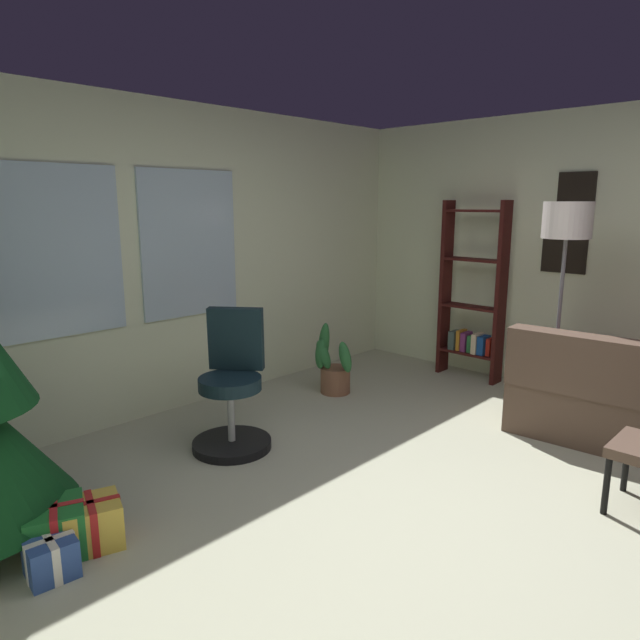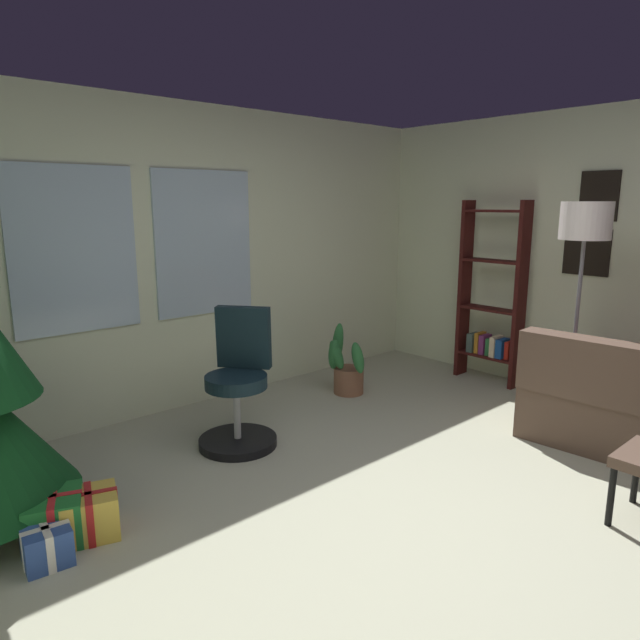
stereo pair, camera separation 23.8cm
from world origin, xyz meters
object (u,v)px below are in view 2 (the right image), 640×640
(gift_box_red, at_px, (56,519))
(potted_plant, at_px, (346,369))
(bookshelf, at_px, (491,304))
(floor_lamp, at_px, (584,236))
(gift_box_blue, at_px, (47,546))
(gift_box_gold, at_px, (90,514))
(gift_box_green, at_px, (55,518))
(office_chair, at_px, (239,392))

(gift_box_red, relative_size, potted_plant, 0.51)
(gift_box_red, bearing_deg, potted_plant, 12.65)
(bookshelf, xyz_separation_m, floor_lamp, (-0.47, -1.02, 0.70))
(floor_lamp, bearing_deg, gift_box_blue, 166.55)
(bookshelf, bearing_deg, gift_box_gold, -179.33)
(gift_box_green, distance_m, gift_box_gold, 0.17)
(gift_box_green, height_order, bookshelf, bookshelf)
(gift_box_red, distance_m, gift_box_green, 0.03)
(bookshelf, bearing_deg, floor_lamp, -114.82)
(gift_box_blue, relative_size, bookshelf, 0.13)
(bookshelf, bearing_deg, office_chair, 171.45)
(gift_box_gold, distance_m, gift_box_blue, 0.27)
(gift_box_red, xyz_separation_m, gift_box_green, (-0.01, -0.02, 0.02))
(gift_box_green, xyz_separation_m, potted_plant, (2.73, 0.63, 0.11))
(office_chair, bearing_deg, floor_lamp, -33.19)
(gift_box_gold, xyz_separation_m, office_chair, (1.24, 0.44, 0.27))
(bookshelf, distance_m, potted_plant, 1.56)
(office_chair, height_order, bookshelf, bookshelf)
(gift_box_green, distance_m, gift_box_blue, 0.20)
(office_chair, xyz_separation_m, potted_plant, (1.33, 0.26, -0.16))
(gift_box_green, bearing_deg, gift_box_gold, -26.90)
(gift_box_green, relative_size, bookshelf, 0.22)
(gift_box_red, bearing_deg, bookshelf, -0.69)
(office_chair, bearing_deg, gift_box_green, -165.28)
(floor_lamp, bearing_deg, office_chair, 146.81)
(gift_box_blue, height_order, office_chair, office_chair)
(floor_lamp, bearing_deg, potted_plant, 116.42)
(potted_plant, bearing_deg, gift_box_green, -167.04)
(gift_box_red, relative_size, gift_box_blue, 1.42)
(gift_box_gold, bearing_deg, bookshelf, 0.67)
(gift_box_red, relative_size, gift_box_gold, 0.95)
(gift_box_red, height_order, floor_lamp, floor_lamp)
(office_chair, bearing_deg, gift_box_red, -165.86)
(office_chair, height_order, potted_plant, office_chair)
(gift_box_green, relative_size, potted_plant, 0.59)
(gift_box_red, bearing_deg, office_chair, 14.14)
(gift_box_gold, distance_m, office_chair, 1.35)
(gift_box_red, distance_m, floor_lamp, 3.95)
(bookshelf, height_order, floor_lamp, bookshelf)
(gift_box_gold, relative_size, potted_plant, 0.54)
(gift_box_blue, xyz_separation_m, bookshelf, (4.13, 0.15, 0.68))
(gift_box_red, height_order, potted_plant, potted_plant)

